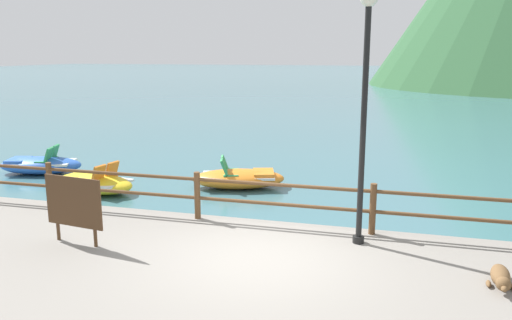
{
  "coord_description": "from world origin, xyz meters",
  "views": [
    {
      "loc": [
        1.95,
        -7.47,
        3.65
      ],
      "look_at": [
        -1.43,
        5.0,
        0.9
      ],
      "focal_mm": 35.51,
      "sensor_mm": 36.0,
      "label": 1
    }
  ],
  "objects_px": {
    "lamp_post": "(365,97)",
    "dog_resting": "(501,277)",
    "pedal_boat_0": "(239,178)",
    "sign_board": "(74,203)",
    "pedal_boat_1": "(40,165)",
    "pedal_boat_3": "(96,183)"
  },
  "relations": [
    {
      "from": "dog_resting",
      "to": "pedal_boat_0",
      "type": "relative_size",
      "value": 0.39
    },
    {
      "from": "sign_board",
      "to": "pedal_boat_0",
      "type": "height_order",
      "value": "sign_board"
    },
    {
      "from": "sign_board",
      "to": "pedal_boat_0",
      "type": "distance_m",
      "value": 5.88
    },
    {
      "from": "sign_board",
      "to": "pedal_boat_3",
      "type": "xyz_separation_m",
      "value": [
        -2.34,
        4.26,
        -0.88
      ]
    },
    {
      "from": "lamp_post",
      "to": "pedal_boat_3",
      "type": "xyz_separation_m",
      "value": [
        -7.07,
        2.96,
        -2.69
      ]
    },
    {
      "from": "sign_board",
      "to": "lamp_post",
      "type": "bearing_deg",
      "value": 15.4
    },
    {
      "from": "sign_board",
      "to": "pedal_boat_1",
      "type": "distance_m",
      "value": 7.75
    },
    {
      "from": "lamp_post",
      "to": "dog_resting",
      "type": "xyz_separation_m",
      "value": [
        2.07,
        -1.15,
        -2.42
      ]
    },
    {
      "from": "lamp_post",
      "to": "sign_board",
      "type": "distance_m",
      "value": 5.23
    },
    {
      "from": "pedal_boat_3",
      "to": "sign_board",
      "type": "bearing_deg",
      "value": -61.26
    },
    {
      "from": "lamp_post",
      "to": "dog_resting",
      "type": "bearing_deg",
      "value": -29.05
    },
    {
      "from": "sign_board",
      "to": "dog_resting",
      "type": "height_order",
      "value": "sign_board"
    },
    {
      "from": "dog_resting",
      "to": "pedal_boat_3",
      "type": "xyz_separation_m",
      "value": [
        -9.14,
        4.11,
        -0.27
      ]
    },
    {
      "from": "lamp_post",
      "to": "pedal_boat_1",
      "type": "relative_size",
      "value": 1.57
    },
    {
      "from": "pedal_boat_0",
      "to": "dog_resting",
      "type": "bearing_deg",
      "value": -44.66
    },
    {
      "from": "pedal_boat_0",
      "to": "sign_board",
      "type": "bearing_deg",
      "value": -101.96
    },
    {
      "from": "dog_resting",
      "to": "pedal_boat_3",
      "type": "height_order",
      "value": "pedal_boat_3"
    },
    {
      "from": "lamp_post",
      "to": "dog_resting",
      "type": "distance_m",
      "value": 3.39
    },
    {
      "from": "pedal_boat_3",
      "to": "dog_resting",
      "type": "bearing_deg",
      "value": -24.19
    },
    {
      "from": "sign_board",
      "to": "pedal_boat_0",
      "type": "relative_size",
      "value": 0.43
    },
    {
      "from": "dog_resting",
      "to": "pedal_boat_3",
      "type": "distance_m",
      "value": 10.02
    },
    {
      "from": "pedal_boat_1",
      "to": "pedal_boat_3",
      "type": "xyz_separation_m",
      "value": [
        2.84,
        -1.44,
        -0.02
      ]
    }
  ]
}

